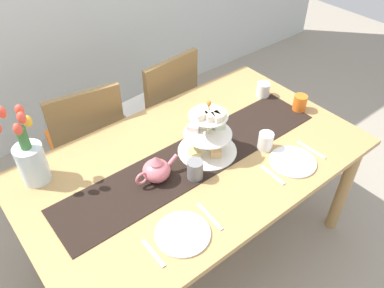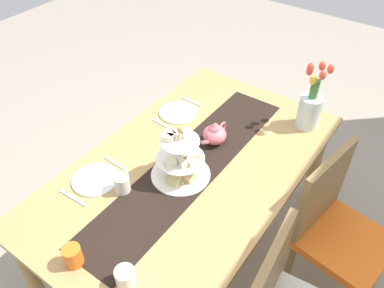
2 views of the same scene
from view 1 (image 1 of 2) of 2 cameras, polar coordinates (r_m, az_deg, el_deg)
ground_plane at (r=2.48m, az=0.31°, el=-14.59°), size 8.00×8.00×0.00m
dining_table at (r=1.99m, az=0.38°, el=-4.04°), size 1.72×1.02×0.73m
chair_left at (r=2.47m, az=-15.22°, el=0.63°), size 0.48×0.48×0.91m
chair_right at (r=2.67m, az=-4.51°, el=5.49°), size 0.46×0.46×0.91m
table_runner at (r=1.92m, az=0.37°, el=-2.07°), size 1.46×0.31×0.00m
tiered_cake_stand at (r=1.90m, az=2.37°, el=1.21°), size 0.30×0.30×0.30m
teapot at (r=1.79m, az=-5.31°, el=-3.82°), size 0.24×0.13×0.14m
tulip_vase at (r=1.87m, az=-22.81°, el=-1.90°), size 0.16×0.14×0.40m
cream_jug at (r=2.39m, az=10.47°, el=7.90°), size 0.08×0.08×0.08m
dinner_plate_left at (r=1.61m, az=-1.40°, el=-13.10°), size 0.23×0.23×0.01m
fork_left at (r=1.57m, az=-5.76°, el=-15.76°), size 0.02×0.15×0.01m
knife_left at (r=1.67m, az=2.60°, el=-10.63°), size 0.03×0.17×0.01m
dinner_plate_right at (r=1.96m, az=14.66°, el=-2.53°), size 0.23×0.23×0.01m
fork_right at (r=1.88m, az=11.83°, el=-4.50°), size 0.02×0.15×0.01m
knife_right at (r=2.06m, az=17.20°, el=-0.81°), size 0.02×0.17×0.01m
mug_grey at (r=1.79m, az=0.46°, el=-3.77°), size 0.08×0.08×0.09m
mug_white_text at (r=1.99m, az=10.82°, el=0.42°), size 0.08×0.08×0.09m
mug_orange at (r=2.31m, az=15.65°, el=5.86°), size 0.08×0.08×0.09m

